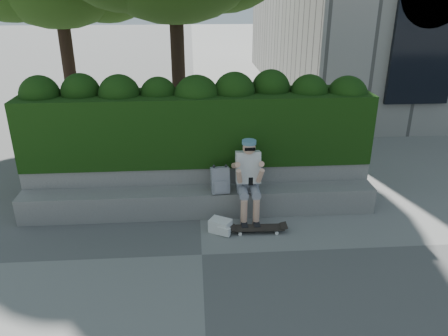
{
  "coord_description": "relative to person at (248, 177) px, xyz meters",
  "views": [
    {
      "loc": [
        -0.07,
        -5.41,
        3.66
      ],
      "look_at": [
        0.4,
        1.0,
        0.95
      ],
      "focal_mm": 35.0,
      "sensor_mm": 36.0,
      "label": 1
    }
  ],
  "objects": [
    {
      "name": "person",
      "position": [
        0.0,
        0.0,
        0.0
      ],
      "size": [
        0.4,
        0.76,
        1.38
      ],
      "color": "gray",
      "rests_on": "ground"
    },
    {
      "name": "backpack_plaid",
      "position": [
        -0.46,
        0.08,
        -0.08
      ],
      "size": [
        0.31,
        0.19,
        0.44
      ],
      "primitive_type": "cube",
      "rotation": [
        0.0,
        0.0,
        0.11
      ],
      "color": "#ABABB0",
      "rests_on": "bench_ledge"
    },
    {
      "name": "ground",
      "position": [
        -0.81,
        -1.07,
        -0.75
      ],
      "size": [
        80.0,
        80.0,
        0.0
      ],
      "primitive_type": "plane",
      "color": "slate",
      "rests_on": "ground"
    },
    {
      "name": "bench_ledge",
      "position": [
        -0.81,
        0.18,
        -0.53
      ],
      "size": [
        6.0,
        0.45,
        0.45
      ],
      "primitive_type": "cube",
      "color": "gray",
      "rests_on": "ground"
    },
    {
      "name": "planter_wall",
      "position": [
        -0.81,
        0.66,
        -0.38
      ],
      "size": [
        6.0,
        0.5,
        0.75
      ],
      "primitive_type": "cube",
      "color": "gray",
      "rests_on": "ground"
    },
    {
      "name": "skateboard",
      "position": [
        0.11,
        -0.5,
        -0.68
      ],
      "size": [
        0.84,
        0.23,
        0.09
      ],
      "rotation": [
        0.0,
        0.0,
        -0.02
      ],
      "color": "black",
      "rests_on": "ground"
    },
    {
      "name": "backpack_ground",
      "position": [
        -0.49,
        -0.43,
        -0.65
      ],
      "size": [
        0.4,
        0.36,
        0.21
      ],
      "primitive_type": "cube",
      "rotation": [
        0.0,
        0.0,
        -0.53
      ],
      "color": "silver",
      "rests_on": "ground"
    },
    {
      "name": "hedge",
      "position": [
        -0.81,
        0.88,
        0.6
      ],
      "size": [
        6.0,
        1.0,
        1.2
      ],
      "primitive_type": "cube",
      "color": "black",
      "rests_on": "planter_wall"
    }
  ]
}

